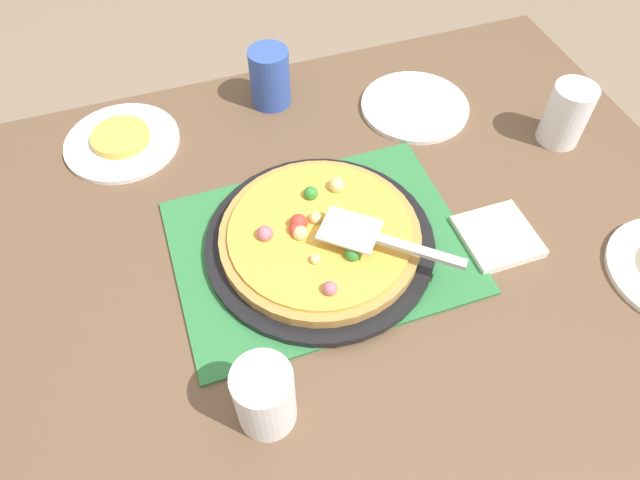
% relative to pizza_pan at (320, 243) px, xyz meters
% --- Properties ---
extents(ground_plane, '(8.00, 8.00, 0.00)m').
position_rel_pizza_pan_xyz_m(ground_plane, '(0.00, 0.00, -0.76)').
color(ground_plane, '#84705B').
extents(dining_table, '(1.40, 1.00, 0.75)m').
position_rel_pizza_pan_xyz_m(dining_table, '(0.00, 0.00, -0.12)').
color(dining_table, brown).
rests_on(dining_table, ground_plane).
extents(placemat, '(0.48, 0.36, 0.01)m').
position_rel_pizza_pan_xyz_m(placemat, '(0.00, 0.00, -0.01)').
color(placemat, '#2D753D').
rests_on(placemat, dining_table).
extents(pizza_pan, '(0.38, 0.38, 0.01)m').
position_rel_pizza_pan_xyz_m(pizza_pan, '(0.00, 0.00, 0.00)').
color(pizza_pan, black).
rests_on(pizza_pan, placemat).
extents(pizza, '(0.33, 0.33, 0.05)m').
position_rel_pizza_pan_xyz_m(pizza, '(-0.00, 0.00, 0.02)').
color(pizza, '#B78442').
rests_on(pizza, pizza_pan).
extents(plate_far_right, '(0.22, 0.22, 0.01)m').
position_rel_pizza_pan_xyz_m(plate_far_right, '(-0.28, 0.36, -0.01)').
color(plate_far_right, white).
rests_on(plate_far_right, dining_table).
extents(plate_side, '(0.22, 0.22, 0.01)m').
position_rel_pizza_pan_xyz_m(plate_side, '(0.30, 0.27, -0.01)').
color(plate_side, white).
rests_on(plate_side, dining_table).
extents(served_slice_right, '(0.11, 0.11, 0.02)m').
position_rel_pizza_pan_xyz_m(served_slice_right, '(-0.28, 0.36, 0.01)').
color(served_slice_right, '#EAB747').
rests_on(served_slice_right, plate_far_right).
extents(cup_near, '(0.08, 0.08, 0.12)m').
position_rel_pizza_pan_xyz_m(cup_near, '(0.03, 0.39, 0.05)').
color(cup_near, '#3351AD').
rests_on(cup_near, dining_table).
extents(cup_far, '(0.08, 0.08, 0.12)m').
position_rel_pizza_pan_xyz_m(cup_far, '(-0.16, -0.25, 0.05)').
color(cup_far, white).
rests_on(cup_far, dining_table).
extents(cup_corner, '(0.08, 0.08, 0.12)m').
position_rel_pizza_pan_xyz_m(cup_corner, '(0.52, 0.10, 0.05)').
color(cup_corner, white).
rests_on(cup_corner, dining_table).
extents(pizza_server, '(0.20, 0.18, 0.01)m').
position_rel_pizza_pan_xyz_m(pizza_server, '(0.07, -0.06, 0.06)').
color(pizza_server, silver).
rests_on(pizza_server, pizza).
extents(napkin_stack, '(0.12, 0.12, 0.02)m').
position_rel_pizza_pan_xyz_m(napkin_stack, '(0.29, -0.08, -0.01)').
color(napkin_stack, white).
rests_on(napkin_stack, dining_table).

